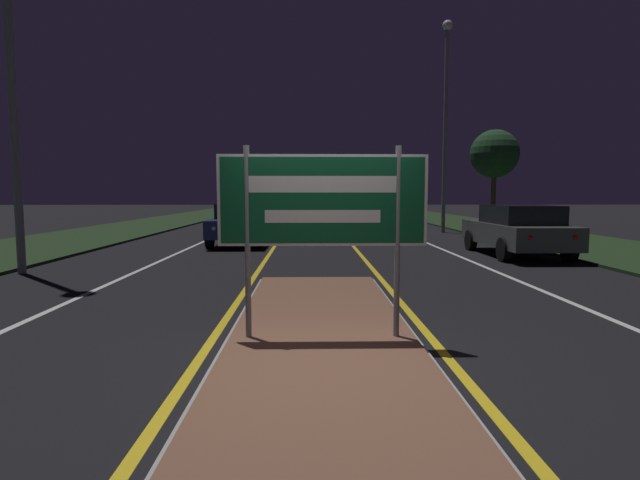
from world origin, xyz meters
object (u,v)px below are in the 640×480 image
object	(u,v)px
streetlight_right_near	(446,107)
car_receding_2	(391,208)
car_receding_0	(517,229)
car_receding_1	(355,213)
highway_sign	(323,206)
car_approaching_0	(241,223)

from	to	relation	value
streetlight_right_near	car_receding_2	distance (m)	15.01
car_receding_0	car_receding_1	bearing A→B (deg)	104.61
streetlight_right_near	car_receding_1	size ratio (longest dim) A/B	2.08
highway_sign	car_receding_2	size ratio (longest dim) A/B	0.53
streetlight_right_near	car_receding_2	size ratio (longest dim) A/B	2.09
highway_sign	streetlight_right_near	xyz separation A→B (m)	(6.14, 17.48, 4.17)
streetlight_right_near	car_receding_0	world-z (taller)	streetlight_right_near
highway_sign	car_approaching_0	world-z (taller)	highway_sign
car_receding_2	car_approaching_0	distance (m)	21.27
car_receding_1	car_approaching_0	world-z (taller)	car_receding_1
highway_sign	streetlight_right_near	bearing A→B (deg)	70.64
highway_sign	car_receding_2	distance (m)	32.19
car_receding_0	car_receding_1	world-z (taller)	car_receding_0
car_receding_0	car_receding_1	size ratio (longest dim) A/B	0.97
streetlight_right_near	car_receding_2	xyz separation A→B (m)	(-0.12, 14.12, -5.08)
highway_sign	car_receding_0	bearing A→B (deg)	55.35
car_receding_0	car_receding_2	size ratio (longest dim) A/B	0.97
streetlight_right_near	car_approaching_0	world-z (taller)	streetlight_right_near
highway_sign	car_approaching_0	xyz separation A→B (m)	(-2.65, 12.19, -0.89)
highway_sign	streetlight_right_near	distance (m)	18.99
car_receding_0	car_approaching_0	world-z (taller)	car_receding_0
car_receding_2	car_approaching_0	size ratio (longest dim) A/B	1.04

